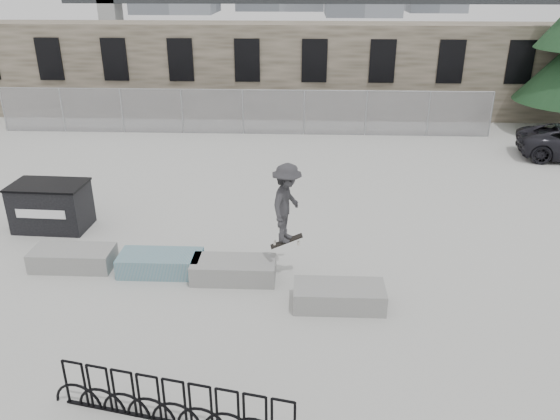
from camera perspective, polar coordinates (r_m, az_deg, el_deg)
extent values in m
plane|color=#B5B5B0|center=(13.70, -9.39, -6.46)|extent=(120.00, 120.00, 0.00)
cube|color=brown|center=(28.32, -3.15, 14.42)|extent=(36.00, 2.50, 4.50)
cube|color=black|center=(29.53, -22.94, 14.32)|extent=(1.20, 0.12, 2.00)
cube|color=black|center=(28.35, -16.88, 14.82)|extent=(1.20, 0.12, 2.00)
cube|color=black|center=(27.48, -10.34, 15.17)|extent=(1.20, 0.12, 2.00)
cube|color=black|center=(26.97, -3.45, 15.34)|extent=(1.20, 0.12, 2.00)
cube|color=black|center=(26.84, 3.62, 15.30)|extent=(1.20, 0.12, 2.00)
cube|color=black|center=(27.08, 10.64, 15.03)|extent=(1.20, 0.12, 2.00)
cube|color=black|center=(27.70, 17.42, 14.57)|extent=(1.20, 0.12, 2.00)
cube|color=black|center=(28.66, 23.80, 13.95)|extent=(1.20, 0.12, 2.00)
cylinder|color=gray|center=(28.31, -26.95, 9.34)|extent=(0.06, 0.06, 2.00)
cylinder|color=gray|center=(27.09, -21.80, 9.66)|extent=(0.06, 0.06, 2.00)
cylinder|color=gray|center=(26.09, -16.19, 9.93)|extent=(0.06, 0.06, 2.00)
cylinder|color=gray|center=(25.36, -10.20, 10.10)|extent=(0.06, 0.06, 2.00)
cylinder|color=gray|center=(24.91, -3.91, 10.18)|extent=(0.06, 0.06, 2.00)
cylinder|color=gray|center=(24.76, 2.53, 10.12)|extent=(0.06, 0.06, 2.00)
cylinder|color=gray|center=(24.91, 8.96, 9.95)|extent=(0.06, 0.06, 2.00)
cylinder|color=gray|center=(25.37, 15.23, 9.66)|extent=(0.06, 0.06, 2.00)
cylinder|color=gray|center=(26.10, 21.20, 9.27)|extent=(0.06, 0.06, 2.00)
cube|color=#99999E|center=(24.91, -3.91, 10.18)|extent=(22.00, 0.02, 2.00)
cylinder|color=gray|center=(24.70, -3.98, 12.43)|extent=(22.00, 0.04, 0.04)
cube|color=gray|center=(14.59, -20.80, -4.72)|extent=(2.00, 0.90, 0.50)
cube|color=#2D471E|center=(14.50, -20.91, -4.06)|extent=(1.76, 0.66, 0.10)
cube|color=#2C6E84|center=(13.72, -12.36, -5.46)|extent=(2.00, 0.90, 0.50)
cube|color=#2D471E|center=(13.64, -12.43, -4.77)|extent=(1.76, 0.66, 0.10)
cube|color=gray|center=(13.18, -4.86, -6.26)|extent=(2.00, 0.90, 0.50)
cube|color=#2D471E|center=(13.08, -4.89, -5.54)|extent=(1.76, 0.66, 0.10)
cube|color=gray|center=(12.22, 6.18, -8.93)|extent=(2.00, 0.90, 0.50)
cube|color=#2D471E|center=(12.12, 6.22, -8.18)|extent=(1.76, 0.66, 0.10)
cube|color=black|center=(16.83, -22.78, 0.30)|extent=(2.06, 1.29, 1.30)
cube|color=black|center=(16.60, -23.14, 2.43)|extent=(2.11, 1.34, 0.06)
cube|color=white|center=(16.31, -23.75, -0.40)|extent=(1.40, 0.08, 0.25)
torus|color=black|center=(10.22, -20.58, -16.63)|extent=(0.88, 0.23, 0.89)
torus|color=black|center=(10.00, -18.34, -17.27)|extent=(0.88, 0.23, 0.89)
torus|color=black|center=(9.80, -15.99, -17.90)|extent=(0.88, 0.23, 0.89)
torus|color=black|center=(9.62, -13.53, -18.53)|extent=(0.88, 0.23, 0.89)
torus|color=black|center=(9.45, -10.95, -19.15)|extent=(0.88, 0.23, 0.89)
torus|color=black|center=(9.30, -8.27, -19.76)|extent=(0.88, 0.23, 0.89)
torus|color=black|center=(9.18, -5.49, -20.34)|extent=(0.88, 0.23, 0.89)
torus|color=black|center=(9.07, -2.62, -20.88)|extent=(0.88, 0.23, 0.89)
cube|color=gray|center=(70.51, -17.25, 18.83)|extent=(2.00, 3.00, 4.00)
imported|color=#2E2E31|center=(12.54, 0.71, 0.72)|extent=(1.05, 1.38, 1.89)
cube|color=black|center=(12.95, 0.69, -3.26)|extent=(0.78, 0.30, 0.31)
cylinder|color=beige|center=(12.92, -0.56, -3.58)|extent=(0.06, 0.03, 0.06)
cylinder|color=beige|center=(13.05, -0.53, -3.30)|extent=(0.06, 0.03, 0.06)
cylinder|color=beige|center=(12.91, 1.92, -3.63)|extent=(0.06, 0.03, 0.06)
cylinder|color=beige|center=(13.03, 1.93, -3.34)|extent=(0.06, 0.03, 0.06)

